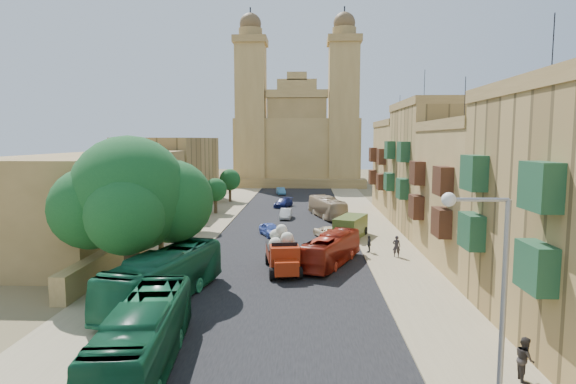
# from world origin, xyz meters

# --- Properties ---
(ground) EXTENTS (260.00, 260.00, 0.00)m
(ground) POSITION_xyz_m (0.00, 0.00, 0.00)
(ground) COLOR brown
(road_surface) EXTENTS (14.00, 140.00, 0.01)m
(road_surface) POSITION_xyz_m (0.00, 30.00, 0.01)
(road_surface) COLOR black
(road_surface) RESTS_ON ground
(sidewalk_east) EXTENTS (5.00, 140.00, 0.01)m
(sidewalk_east) POSITION_xyz_m (9.50, 30.00, 0.01)
(sidewalk_east) COLOR #92815F
(sidewalk_east) RESTS_ON ground
(sidewalk_west) EXTENTS (5.00, 140.00, 0.01)m
(sidewalk_west) POSITION_xyz_m (-9.50, 30.00, 0.01)
(sidewalk_west) COLOR #92815F
(sidewalk_west) RESTS_ON ground
(kerb_east) EXTENTS (0.25, 140.00, 0.12)m
(kerb_east) POSITION_xyz_m (7.00, 30.00, 0.06)
(kerb_east) COLOR #92815F
(kerb_east) RESTS_ON ground
(kerb_west) EXTENTS (0.25, 140.00, 0.12)m
(kerb_west) POSITION_xyz_m (-7.00, 30.00, 0.06)
(kerb_west) COLOR #92815F
(kerb_west) RESTS_ON ground
(townhouse_b) EXTENTS (9.00, 14.00, 14.90)m
(townhouse_b) POSITION_xyz_m (15.95, 11.00, 5.66)
(townhouse_b) COLOR #9C7D46
(townhouse_b) RESTS_ON ground
(townhouse_c) EXTENTS (9.00, 14.00, 17.40)m
(townhouse_c) POSITION_xyz_m (15.95, 25.00, 6.91)
(townhouse_c) COLOR #A6844B
(townhouse_c) RESTS_ON ground
(townhouse_d) EXTENTS (9.00, 14.00, 15.90)m
(townhouse_d) POSITION_xyz_m (15.95, 39.00, 6.16)
(townhouse_d) COLOR #9C7D46
(townhouse_d) RESTS_ON ground
(west_wall) EXTENTS (1.00, 40.00, 1.80)m
(west_wall) POSITION_xyz_m (-12.50, 20.00, 0.90)
(west_wall) COLOR #9C7D46
(west_wall) RESTS_ON ground
(west_building_low) EXTENTS (10.00, 28.00, 8.40)m
(west_building_low) POSITION_xyz_m (-18.00, 18.00, 4.20)
(west_building_low) COLOR olive
(west_building_low) RESTS_ON ground
(west_building_mid) EXTENTS (10.00, 22.00, 10.00)m
(west_building_mid) POSITION_xyz_m (-18.00, 44.00, 5.00)
(west_building_mid) COLOR #A6844B
(west_building_mid) RESTS_ON ground
(church) EXTENTS (28.00, 22.50, 36.30)m
(church) POSITION_xyz_m (-0.00, 78.61, 9.52)
(church) COLOR #9C7D46
(church) RESTS_ON ground
(ficus_tree) EXTENTS (10.08, 9.27, 10.08)m
(ficus_tree) POSITION_xyz_m (-9.41, 4.01, 5.95)
(ficus_tree) COLOR #3B2E1D
(ficus_tree) RESTS_ON ground
(street_tree_a) EXTENTS (3.60, 3.60, 5.54)m
(street_tree_a) POSITION_xyz_m (-10.00, 12.00, 3.71)
(street_tree_a) COLOR #3B2E1D
(street_tree_a) RESTS_ON ground
(street_tree_b) EXTENTS (3.56, 3.56, 5.47)m
(street_tree_b) POSITION_xyz_m (-10.00, 24.00, 3.67)
(street_tree_b) COLOR #3B2E1D
(street_tree_b) RESTS_ON ground
(street_tree_c) EXTENTS (3.05, 3.05, 4.69)m
(street_tree_c) POSITION_xyz_m (-10.00, 36.00, 3.13)
(street_tree_c) COLOR #3B2E1D
(street_tree_c) RESTS_ON ground
(street_tree_d) EXTENTS (3.34, 3.34, 5.14)m
(street_tree_d) POSITION_xyz_m (-10.00, 48.00, 3.44)
(street_tree_d) COLOR #3B2E1D
(street_tree_d) RESTS_ON ground
(streetlamp) EXTENTS (2.11, 0.44, 8.22)m
(streetlamp) POSITION_xyz_m (7.72, -12.00, 5.20)
(streetlamp) COLOR gray
(streetlamp) RESTS_ON ground
(red_truck) EXTENTS (3.06, 6.05, 3.39)m
(red_truck) POSITION_xyz_m (0.30, 8.27, 1.49)
(red_truck) COLOR #96240B
(red_truck) RESTS_ON ground
(olive_pickup) EXTENTS (3.93, 5.53, 2.10)m
(olive_pickup) POSITION_xyz_m (6.50, 21.13, 1.02)
(olive_pickup) COLOR #465720
(olive_pickup) RESTS_ON ground
(bus_green_south) EXTENTS (3.40, 10.66, 2.92)m
(bus_green_south) POSITION_xyz_m (-4.84, -7.28, 1.46)
(bus_green_south) COLOR #125231
(bus_green_south) RESTS_ON ground
(bus_green_north) EXTENTS (5.10, 11.46, 3.11)m
(bus_green_north) POSITION_xyz_m (-6.50, 1.23, 1.55)
(bus_green_north) COLOR #176440
(bus_green_north) RESTS_ON ground
(bus_red_east) EXTENTS (5.26, 8.89, 2.44)m
(bus_red_east) POSITION_xyz_m (4.00, 10.22, 1.22)
(bus_red_east) COLOR maroon
(bus_red_east) RESTS_ON ground
(bus_cream_east) EXTENTS (4.64, 9.49, 2.58)m
(bus_cream_east) POSITION_xyz_m (4.64, 33.09, 1.29)
(bus_cream_east) COLOR tan
(bus_cream_east) RESTS_ON ground
(car_blue_a) EXTENTS (2.90, 4.14, 1.31)m
(car_blue_a) POSITION_xyz_m (-1.62, 21.41, 0.65)
(car_blue_a) COLOR #4C69C6
(car_blue_a) RESTS_ON ground
(car_white_a) EXTENTS (1.50, 3.83, 1.24)m
(car_white_a) POSITION_xyz_m (-0.50, 32.07, 0.62)
(car_white_a) COLOR silver
(car_white_a) RESTS_ON ground
(car_cream) EXTENTS (3.11, 4.43, 1.12)m
(car_cream) POSITION_xyz_m (4.10, 20.87, 0.56)
(car_cream) COLOR #FFE6BD
(car_cream) RESTS_ON ground
(car_dkblue) EXTENTS (3.02, 4.68, 1.26)m
(car_dkblue) POSITION_xyz_m (-1.31, 42.32, 0.63)
(car_dkblue) COLOR #0E174F
(car_dkblue) RESTS_ON ground
(car_white_b) EXTENTS (2.37, 3.74, 1.19)m
(car_white_b) POSITION_xyz_m (3.31, 37.78, 0.59)
(car_white_b) COLOR silver
(car_white_b) RESTS_ON ground
(car_blue_b) EXTENTS (1.98, 4.02, 1.27)m
(car_blue_b) POSITION_xyz_m (-2.51, 57.91, 0.63)
(car_blue_b) COLOR teal
(car_blue_b) RESTS_ON ground
(pedestrian_a) EXTENTS (0.75, 0.60, 1.81)m
(pedestrian_a) POSITION_xyz_m (9.60, 13.05, 0.90)
(pedestrian_a) COLOR #252126
(pedestrian_a) RESTS_ON ground
(pedestrian_b) EXTENTS (0.77, 0.94, 1.82)m
(pedestrian_b) POSITION_xyz_m (11.00, -7.61, 0.91)
(pedestrian_b) COLOR #302B28
(pedestrian_b) RESTS_ON ground
(pedestrian_c) EXTENTS (0.66, 0.95, 1.50)m
(pedestrian_c) POSITION_xyz_m (7.50, 14.50, 0.75)
(pedestrian_c) COLOR #2C2E32
(pedestrian_c) RESTS_ON ground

